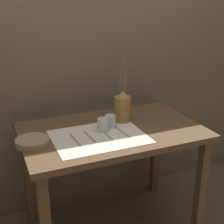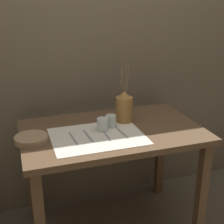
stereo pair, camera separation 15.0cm
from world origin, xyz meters
name	(u,v)px [view 1 (the left image)]	position (x,y,z in m)	size (l,w,h in m)	color
stone_wall_back	(87,56)	(0.00, 0.48, 1.20)	(7.00, 0.06, 2.40)	#6B5E4C
wooden_table	(112,145)	(0.00, 0.00, 0.68)	(1.18, 0.73, 0.80)	brown
linen_cloth	(99,137)	(-0.12, -0.08, 0.80)	(0.57, 0.43, 0.00)	silver
pitcher_with_flowers	(123,107)	(0.12, 0.10, 0.90)	(0.12, 0.12, 0.43)	olive
wooden_bowl	(32,142)	(-0.52, -0.03, 0.82)	(0.20, 0.20, 0.04)	#9E7F5B
glass_tumbler_near	(103,125)	(-0.07, -0.01, 0.84)	(0.08, 0.08, 0.08)	silver
glass_tumbler_far	(110,121)	(0.01, 0.04, 0.84)	(0.07, 0.07, 0.08)	silver
knife_center	(75,140)	(-0.27, -0.07, 0.80)	(0.02, 0.19, 0.00)	#939399
fork_inner	(90,137)	(-0.18, -0.07, 0.80)	(0.02, 0.19, 0.00)	#939399
spoon_outer	(104,131)	(-0.07, -0.02, 0.80)	(0.02, 0.20, 0.02)	#939399
spoon_inner	(118,129)	(0.03, -0.02, 0.80)	(0.04, 0.20, 0.02)	#939399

